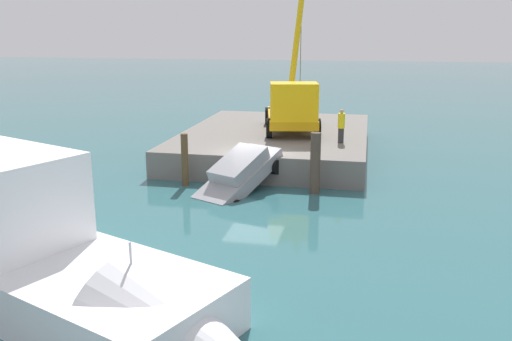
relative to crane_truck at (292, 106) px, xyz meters
The scene contains 8 objects.
ground 6.26m from the crane_truck, ahead, with size 200.00×200.00×0.00m, color #2D6066.
dock 2.37m from the crane_truck, 121.58° to the right, with size 13.45×9.82×1.27m, color slate.
crane_truck is the anchor object (origin of this frame).
dock_worker 3.55m from the crane_truck, 50.90° to the left, with size 0.34×0.34×1.66m.
salvaged_car 7.45m from the crane_truck, 10.40° to the right, with size 4.49×3.45×2.53m.
moored_yacht 18.24m from the crane_truck, 10.97° to the right, with size 9.15×15.31×6.46m.
piling_near 7.90m from the crane_truck, 29.30° to the right, with size 0.30×0.30×2.30m, color brown.
piling_mid 7.22m from the crane_truck, 15.60° to the left, with size 0.43×0.43×2.57m, color #4D3C31.
Camera 1 is at (23.59, 4.83, 6.68)m, focal length 38.83 mm.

